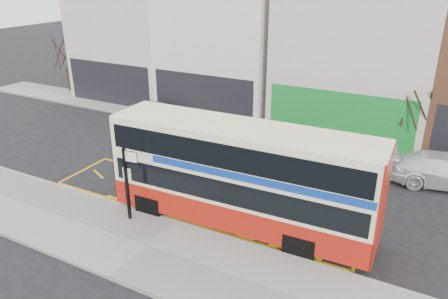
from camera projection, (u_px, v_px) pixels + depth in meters
The scene contains 15 objects.
ground at pixel (181, 219), 17.95m from camera, with size 120.00×120.00×0.00m, color black.
pavement at pixel (146, 247), 16.05m from camera, with size 40.00×4.00×0.15m, color gray.
kerb at pixel (176, 222), 17.62m from camera, with size 40.00×0.15×0.15m, color gray.
far_pavement at pixel (279, 134), 26.86m from camera, with size 50.00×3.00×0.15m, color gray.
road_markings at pixel (201, 202), 19.25m from camera, with size 14.00×3.40×0.01m, color #E69E0C, non-canonical shape.
terrace_far_left at pixel (140, 33), 34.14m from camera, with size 8.00×8.01×10.80m.
terrace_left at pixel (230, 33), 30.47m from camera, with size 8.00×8.01×11.80m.
terrace_green_shop at pixel (361, 47), 26.65m from camera, with size 9.00×8.01×11.30m.
double_decker_bus at pixel (242, 175), 16.74m from camera, with size 10.55×2.73×4.19m.
bus_stop_post at pixel (128, 178), 17.01m from camera, with size 0.77×0.15×3.09m.
car_silver at pixel (159, 112), 28.79m from camera, with size 1.69×4.19×1.43m, color silver.
car_grey at pixel (279, 140), 24.21m from camera, with size 1.51×4.33×1.43m, color #393B40.
car_white at pixel (448, 171), 20.42m from camera, with size 2.14×5.27×1.53m, color silver.
street_tree_left at pixel (64, 45), 34.71m from camera, with size 2.61×2.61×5.64m.
street_tree_right at pixel (419, 97), 22.68m from camera, with size 2.28×2.28×4.93m.
Camera 1 is at (8.85, -12.78, 9.60)m, focal length 35.00 mm.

